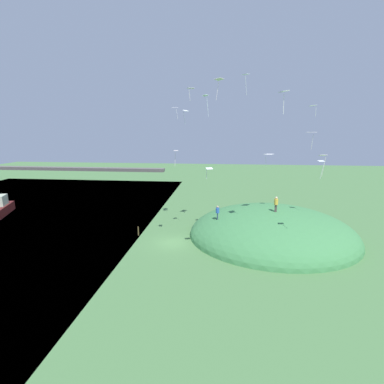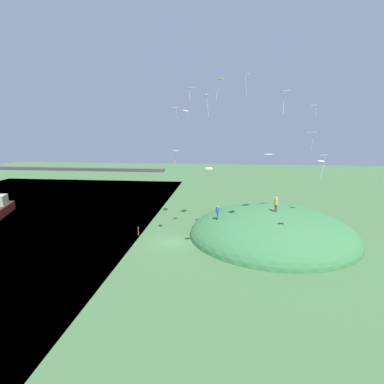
{
  "view_description": "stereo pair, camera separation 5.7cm",
  "coord_description": "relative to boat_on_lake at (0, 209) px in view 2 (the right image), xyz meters",
  "views": [
    {
      "loc": [
        5.49,
        -30.55,
        12.81
      ],
      "look_at": [
        1.91,
        3.89,
        5.26
      ],
      "focal_mm": 26.42,
      "sensor_mm": 36.0,
      "label": 1
    },
    {
      "loc": [
        5.54,
        -30.54,
        12.81
      ],
      "look_at": [
        1.91,
        3.89,
        5.26
      ],
      "focal_mm": 26.42,
      "sensor_mm": 36.0,
      "label": 2
    }
  ],
  "objects": [
    {
      "name": "person_watching_kites",
      "position": [
        40.2,
        -5.64,
        3.62
      ],
      "size": [
        0.58,
        0.58,
        1.83
      ],
      "rotation": [
        0.0,
        0.0,
        2.77
      ],
      "color": "#524442",
      "rests_on": "grass_hill"
    },
    {
      "name": "kite_11",
      "position": [
        32.55,
        -11.31,
        8.18
      ],
      "size": [
        0.75,
        0.62,
        1.16
      ],
      "color": "white"
    },
    {
      "name": "kite_7",
      "position": [
        35.88,
        -8.76,
        17.01
      ],
      "size": [
        0.88,
        0.86,
        2.0
      ],
      "color": "white"
    },
    {
      "name": "kite_9",
      "position": [
        29.06,
        -1.65,
        14.18
      ],
      "size": [
        0.89,
        0.91,
        1.72
      ],
      "color": "white"
    },
    {
      "name": "bridge_deck_far",
      "position": [
        -0.03,
        21.16,
        3.46
      ],
      "size": [
        43.02,
        1.8,
        0.7
      ],
      "primitive_type": "cube",
      "color": "#585553"
    },
    {
      "name": "kite_2",
      "position": [
        28.02,
        -3.43,
        14.45
      ],
      "size": [
        0.83,
        0.67,
        1.41
      ],
      "color": "white"
    },
    {
      "name": "kite_5",
      "position": [
        39.06,
        -11.62,
        15.08
      ],
      "size": [
        0.89,
        1.07,
        2.02
      ],
      "color": "white"
    },
    {
      "name": "kite_1",
      "position": [
        44.68,
        -6.13,
        8.35
      ],
      "size": [
        0.8,
        0.64,
        2.07
      ],
      "color": "white"
    },
    {
      "name": "kite_0",
      "position": [
        44.38,
        -2.74,
        11.53
      ],
      "size": [
        1.31,
        1.22,
        2.14
      ],
      "color": "silver"
    },
    {
      "name": "kite_10",
      "position": [
        33.26,
        -4.32,
        17.42
      ],
      "size": [
        1.19,
        1.37,
        2.35
      ],
      "color": "white"
    },
    {
      "name": "mooring_post",
      "position": [
        23.61,
        -6.02,
        -0.41
      ],
      "size": [
        0.14,
        0.14,
        1.13
      ],
      "primitive_type": "cylinder",
      "color": "brown",
      "rests_on": "ground_plane"
    },
    {
      "name": "kite_4",
      "position": [
        29.94,
        -3.66,
        16.61
      ],
      "size": [
        0.92,
        0.79,
        1.45
      ],
      "color": "white"
    },
    {
      "name": "kite_8",
      "position": [
        39.13,
        -5.33,
        9.15
      ],
      "size": [
        1.27,
        1.42,
        1.53
      ],
      "color": "white"
    },
    {
      "name": "person_walking_path",
      "position": [
        33.41,
        -6.33,
        2.58
      ],
      "size": [
        0.42,
        0.42,
        1.65
      ],
      "rotation": [
        0.0,
        0.0,
        1.53
      ],
      "color": "navy",
      "rests_on": "grass_hill"
    },
    {
      "name": "kite_6",
      "position": [
        31.95,
        -7.28,
        15.2
      ],
      "size": [
        0.73,
        0.82,
        2.23
      ],
      "color": "white"
    },
    {
      "name": "kite_13",
      "position": [
        43.05,
        -6.86,
        14.31
      ],
      "size": [
        0.73,
        0.99,
        1.21
      ],
      "color": "silver"
    },
    {
      "name": "kite_12",
      "position": [
        28.73,
        -7.71,
        9.54
      ],
      "size": [
        0.62,
        0.78,
        1.77
      ],
      "color": "white"
    },
    {
      "name": "kite_3",
      "position": [
        42.48,
        -12.92,
        9.53
      ],
      "size": [
        0.64,
        0.5,
        1.91
      ],
      "color": "white"
    },
    {
      "name": "boat_on_lake",
      "position": [
        0.0,
        0.0,
        0.0
      ],
      "size": [
        4.57,
        8.27,
        3.04
      ],
      "rotation": [
        0.0,
        0.0,
        1.93
      ],
      "color": "#4C1816",
      "rests_on": "lake_water"
    },
    {
      "name": "ground_plane",
      "position": [
        28.23,
        -7.89,
        -0.98
      ],
      "size": [
        160.0,
        160.0,
        0.0
      ],
      "primitive_type": "plane",
      "color": "#46713F"
    },
    {
      "name": "grass_hill",
      "position": [
        40.11,
        -4.43,
        -0.98
      ],
      "size": [
        20.31,
        19.21,
        6.96
      ],
      "primitive_type": "ellipsoid",
      "color": "#3D7D46",
      "rests_on": "ground_plane"
    }
  ]
}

